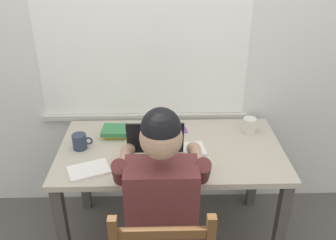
{
  "coord_description": "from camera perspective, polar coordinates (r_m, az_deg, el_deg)",
  "views": [
    {
      "loc": [
        -0.06,
        -1.92,
        1.93
      ],
      "look_at": [
        -0.02,
        -0.05,
        0.94
      ],
      "focal_mm": 39.3,
      "sensor_mm": 36.0,
      "label": 1
    }
  ],
  "objects": [
    {
      "name": "back_wall",
      "position": [
        2.45,
        0.04,
        12.86
      ],
      "size": [
        6.0,
        0.08,
        2.6
      ],
      "color": "silver",
      "rests_on": "ground"
    },
    {
      "name": "ground_plane",
      "position": [
        2.72,
        0.38,
        -17.37
      ],
      "size": [
        8.0,
        8.0,
        0.0
      ],
      "primitive_type": "plane",
      "color": "#56514C"
    },
    {
      "name": "landscape_photo_print",
      "position": [
        2.45,
        1.44,
        -1.63
      ],
      "size": [
        0.14,
        0.1,
        0.0
      ],
      "primitive_type": "cube",
      "rotation": [
        0.0,
        0.0,
        0.11
      ],
      "color": "#7A4293",
      "rests_on": "desk"
    },
    {
      "name": "paper_pile_near_laptop",
      "position": [
        2.1,
        -12.19,
        -7.6
      ],
      "size": [
        0.26,
        0.22,
        0.02
      ],
      "primitive_type": "cube",
      "rotation": [
        0.0,
        0.0,
        0.38
      ],
      "color": "white",
      "rests_on": "desk"
    },
    {
      "name": "coffee_mug_dark",
      "position": [
        2.3,
        -13.5,
        -3.27
      ],
      "size": [
        0.12,
        0.09,
        0.09
      ],
      "color": "#2D384C",
      "rests_on": "desk"
    },
    {
      "name": "book_stack_main",
      "position": [
        2.41,
        -7.92,
        -1.78
      ],
      "size": [
        0.2,
        0.15,
        0.05
      ],
      "color": "gold",
      "rests_on": "desk"
    },
    {
      "name": "seated_person",
      "position": [
        1.92,
        -1.0,
        -12.13
      ],
      "size": [
        0.5,
        0.6,
        1.26
      ],
      "color": "brown",
      "rests_on": "ground"
    },
    {
      "name": "desk",
      "position": [
        2.32,
        0.42,
        -6.36
      ],
      "size": [
        1.37,
        0.74,
        0.72
      ],
      "color": "#BCB29E",
      "rests_on": "ground"
    },
    {
      "name": "coffee_mug_white",
      "position": [
        2.46,
        12.55,
        -0.83
      ],
      "size": [
        0.12,
        0.08,
        0.1
      ],
      "color": "silver",
      "rests_on": "desk"
    },
    {
      "name": "paper_pile_back_corner",
      "position": [
        2.24,
        2.65,
        -4.56
      ],
      "size": [
        0.26,
        0.18,
        0.01
      ],
      "primitive_type": "cube",
      "rotation": [
        0.0,
        0.0,
        0.11
      ],
      "color": "white",
      "rests_on": "desk"
    },
    {
      "name": "laptop",
      "position": [
        2.09,
        -1.98,
        -5.66
      ],
      "size": [
        0.33,
        0.28,
        0.23
      ],
      "color": "black",
      "rests_on": "desk"
    },
    {
      "name": "computer_mouse",
      "position": [
        2.07,
        5.72,
        -7.35
      ],
      "size": [
        0.06,
        0.1,
        0.03
      ],
      "primitive_type": "ellipsoid",
      "color": "black",
      "rests_on": "desk"
    }
  ]
}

